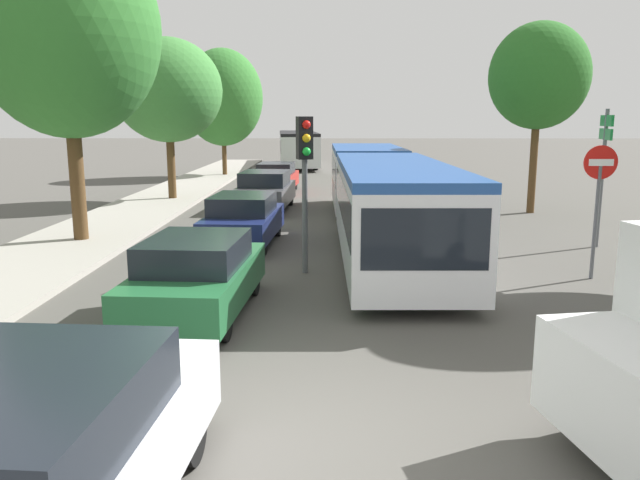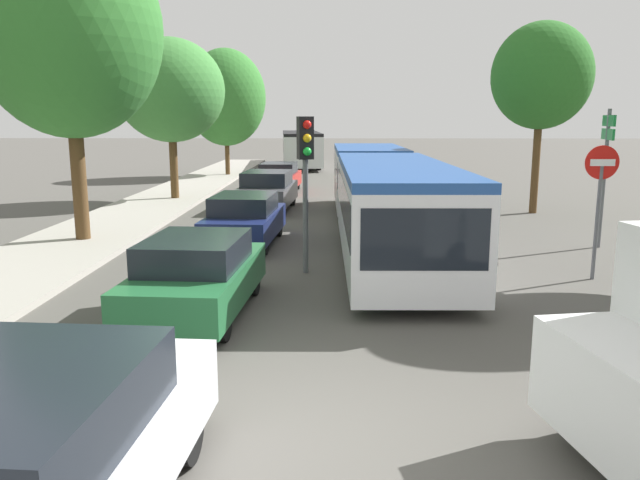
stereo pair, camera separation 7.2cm
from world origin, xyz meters
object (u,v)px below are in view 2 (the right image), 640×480
(queued_car_silver, at_px, (23,466))
(queued_car_graphite, at_px, (267,190))
(city_bus_rear, at_px, (301,147))
(queued_car_navy, at_px, (245,219))
(traffic_light, at_px, (306,159))
(articulated_bus, at_px, (381,190))
(queued_car_green, at_px, (197,276))
(no_entry_sign, at_px, (600,191))
(tree_left_far, at_px, (170,91))
(direction_sign_post, at_px, (606,150))
(tree_left_mid, at_px, (68,30))
(queued_car_red, at_px, (279,177))
(tree_right_mid, at_px, (542,76))
(tree_left_distant, at_px, (227,100))

(queued_car_silver, distance_m, queued_car_graphite, 18.67)
(city_bus_rear, relative_size, queued_car_navy, 2.82)
(city_bus_rear, height_order, traffic_light, traffic_light)
(traffic_light, bearing_deg, queued_car_graphite, 172.41)
(city_bus_rear, relative_size, queued_car_graphite, 2.66)
(articulated_bus, bearing_deg, queued_car_green, -27.57)
(articulated_bus, height_order, queued_car_graphite, articulated_bus)
(articulated_bus, xyz_separation_m, traffic_light, (-1.95, -4.34, 1.14))
(no_entry_sign, relative_size, tree_left_far, 0.43)
(queued_car_silver, xyz_separation_m, queued_car_navy, (-0.03, 12.24, -0.09))
(articulated_bus, xyz_separation_m, city_bus_rear, (-3.65, 26.59, 0.03))
(articulated_bus, height_order, direction_sign_post, direction_sign_post)
(city_bus_rear, bearing_deg, articulated_bus, -176.98)
(articulated_bus, bearing_deg, queued_car_navy, -72.44)
(city_bus_rear, height_order, tree_left_mid, tree_left_mid)
(queued_car_green, height_order, queued_car_red, queued_car_green)
(tree_right_mid, bearing_deg, queued_car_green, -128.33)
(no_entry_sign, xyz_separation_m, direction_sign_post, (1.51, 3.36, 0.68))
(queued_car_silver, relative_size, queued_car_red, 1.14)
(queued_car_red, distance_m, tree_left_far, 6.35)
(queued_car_green, xyz_separation_m, direction_sign_post, (9.37, 5.97, 1.85))
(tree_right_mid, bearing_deg, traffic_light, -130.79)
(queued_car_graphite, distance_m, traffic_light, 9.86)
(tree_left_mid, relative_size, tree_right_mid, 1.26)
(queued_car_navy, height_order, tree_left_distant, tree_left_distant)
(city_bus_rear, distance_m, traffic_light, 31.00)
(traffic_light, xyz_separation_m, direction_sign_post, (7.63, 2.94, 0.05))
(articulated_bus, bearing_deg, queued_car_red, -161.34)
(articulated_bus, bearing_deg, no_entry_sign, 40.30)
(queued_car_silver, xyz_separation_m, queued_car_graphite, (-0.10, 18.67, -0.05))
(queued_car_graphite, relative_size, tree_right_mid, 0.64)
(tree_right_mid, bearing_deg, tree_left_mid, -157.13)
(tree_left_distant, bearing_deg, articulated_bus, -68.10)
(queued_car_navy, height_order, queued_car_red, queued_car_navy)
(queued_car_navy, bearing_deg, articulated_bus, -68.14)
(queued_car_red, relative_size, tree_left_far, 0.61)
(queued_car_navy, xyz_separation_m, queued_car_graphite, (-0.06, 6.43, 0.04))
(queued_car_green, distance_m, tree_left_mid, 9.05)
(city_bus_rear, distance_m, queued_car_navy, 27.85)
(traffic_light, distance_m, direction_sign_post, 8.18)
(queued_car_navy, relative_size, queued_car_red, 1.01)
(traffic_light, distance_m, tree_left_mid, 7.61)
(direction_sign_post, xyz_separation_m, tree_left_mid, (-13.84, 0.19, 3.03))
(direction_sign_post, xyz_separation_m, tree_right_mid, (0.18, 6.11, 2.23))
(queued_car_green, height_order, tree_left_mid, tree_left_mid)
(articulated_bus, height_order, tree_left_distant, tree_left_distant)
(direction_sign_post, relative_size, tree_left_far, 0.55)
(no_entry_sign, distance_m, tree_left_mid, 13.36)
(queued_car_red, bearing_deg, articulated_bus, -157.03)
(articulated_bus, xyz_separation_m, no_entry_sign, (4.17, -4.75, 0.52))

